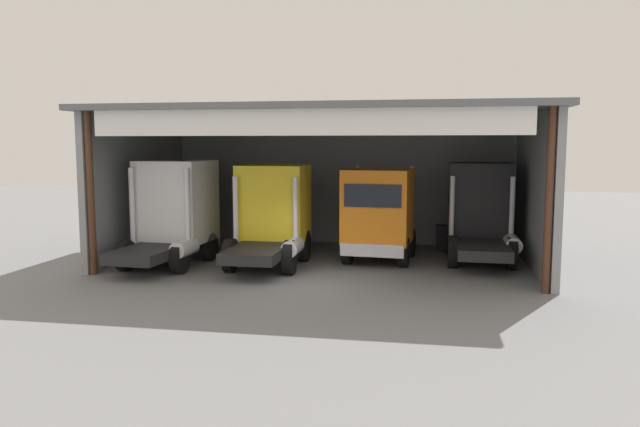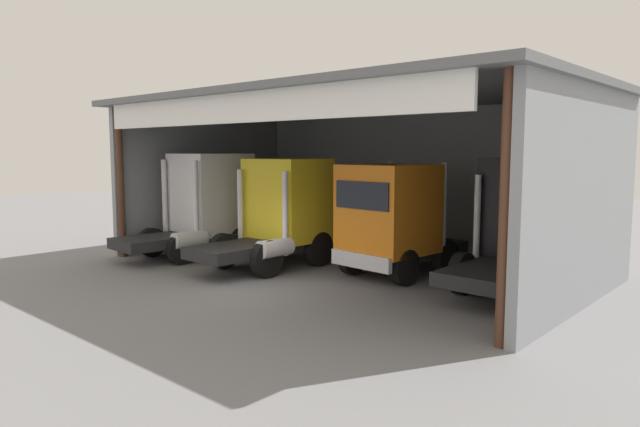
{
  "view_description": "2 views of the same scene",
  "coord_description": "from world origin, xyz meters",
  "views": [
    {
      "loc": [
        3.78,
        -17.99,
        4.32
      ],
      "look_at": [
        0.0,
        2.86,
        1.88
      ],
      "focal_mm": 34.04,
      "sensor_mm": 36.0,
      "label": 1
    },
    {
      "loc": [
        11.66,
        -10.19,
        3.81
      ],
      "look_at": [
        0.0,
        2.86,
        1.88
      ],
      "focal_mm": 31.77,
      "sensor_mm": 36.0,
      "label": 2
    }
  ],
  "objects": [
    {
      "name": "ground_plane",
      "position": [
        0.0,
        0.0,
        0.0
      ],
      "size": [
        80.0,
        80.0,
        0.0
      ],
      "primitive_type": "plane",
      "color": "slate",
      "rests_on": "ground"
    },
    {
      "name": "workshop_shed",
      "position": [
        0.0,
        4.99,
        3.81
      ],
      "size": [
        15.42,
        8.83,
        5.56
      ],
      "color": "gray",
      "rests_on": "ground"
    },
    {
      "name": "truck_white_center_left_bay",
      "position": [
        -5.26,
        2.41,
        1.93
      ],
      "size": [
        2.56,
        5.04,
        3.72
      ],
      "rotation": [
        0.0,
        0.0,
        -0.06
      ],
      "color": "white",
      "rests_on": "ground"
    },
    {
      "name": "truck_yellow_center_right_bay",
      "position": [
        -1.74,
        2.87,
        1.83
      ],
      "size": [
        2.53,
        4.85,
        3.56
      ],
      "rotation": [
        0.0,
        0.0,
        -0.0
      ],
      "color": "yellow",
      "rests_on": "ground"
    },
    {
      "name": "truck_orange_yard_outside",
      "position": [
        1.97,
        3.96,
        1.81
      ],
      "size": [
        2.59,
        4.51,
        3.48
      ],
      "rotation": [
        0.0,
        0.0,
        3.06
      ],
      "color": "orange",
      "rests_on": "ground"
    },
    {
      "name": "truck_black_center_bay",
      "position": [
        5.66,
        5.09,
        1.86
      ],
      "size": [
        2.5,
        5.18,
        3.61
      ],
      "rotation": [
        0.0,
        0.0,
        -0.02
      ],
      "color": "black",
      "rests_on": "ground"
    },
    {
      "name": "oil_drum",
      "position": [
        -3.51,
        7.25,
        0.44
      ],
      "size": [
        0.58,
        0.58,
        0.89
      ],
      "primitive_type": "cylinder",
      "color": "#197233",
      "rests_on": "ground"
    },
    {
      "name": "tool_cart",
      "position": [
        4.53,
        7.1,
        0.5
      ],
      "size": [
        0.9,
        0.6,
        1.0
      ],
      "primitive_type": "cube",
      "color": "black",
      "rests_on": "ground"
    }
  ]
}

